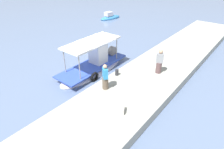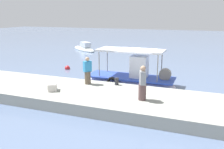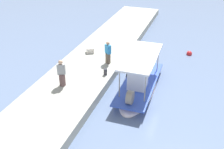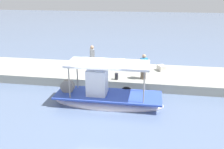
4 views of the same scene
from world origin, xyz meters
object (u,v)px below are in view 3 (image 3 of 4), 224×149
Objects in this scene: fisherman_near_bollard at (62,74)px; fisherman_by_crate at (108,53)px; marker_buoy at (189,54)px; mooring_bollard at (105,72)px; cargo_crate at (90,50)px; main_fishing_boat at (139,85)px.

fisherman_near_bollard reaches higher than fisherman_by_crate.
fisherman_near_bollard is 11.39m from marker_buoy.
fisherman_near_bollard is 4.24m from fisherman_by_crate.
fisherman_near_bollard is at bearing -44.20° from mooring_bollard.
cargo_crate is at bearing -141.12° from mooring_bollard.
cargo_crate is (-5.16, -0.33, -0.60)m from fisherman_near_bollard.
cargo_crate is (-1.25, -1.98, -0.57)m from fisherman_by_crate.
cargo_crate is (-3.01, -2.42, -0.02)m from mooring_bollard.
main_fishing_boat is 3.77× the size of fisherman_by_crate.
cargo_crate reaches higher than marker_buoy.
marker_buoy is (-3.58, 7.51, -0.72)m from cargo_crate.
main_fishing_boat is 2.48m from mooring_bollard.
main_fishing_boat reaches higher than mooring_bollard.
main_fishing_boat reaches higher than fisherman_near_bollard.
mooring_bollard is 0.74× the size of cargo_crate.
fisherman_near_bollard is at bearing -22.86° from fisherman_by_crate.
mooring_bollard is 8.35m from marker_buoy.
fisherman_near_bollard is 1.05× the size of fisherman_by_crate.
fisherman_by_crate is 3.67× the size of marker_buoy.
fisherman_by_crate is 1.89m from mooring_bollard.
fisherman_by_crate is at bearing -48.86° from marker_buoy.
main_fishing_boat is 10.60× the size of cargo_crate.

